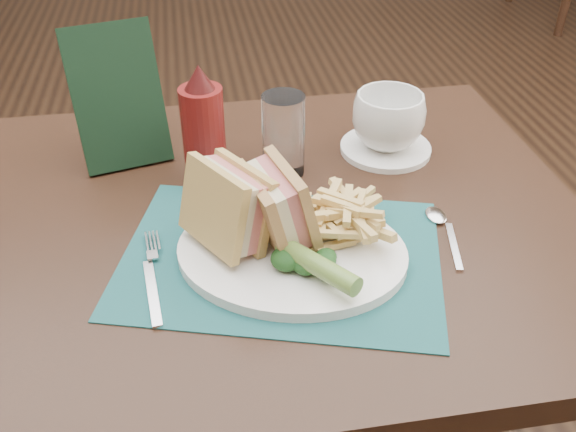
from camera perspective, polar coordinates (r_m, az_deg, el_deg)
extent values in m
plane|color=black|center=(1.79, -3.27, -10.16)|extent=(7.00, 7.00, 0.00)
cube|color=#184C4E|center=(0.84, -0.62, -3.62)|extent=(0.48, 0.40, 0.00)
cylinder|color=#51762D|center=(0.77, 2.66, -4.42)|extent=(0.09, 0.11, 0.03)
cylinder|color=white|center=(1.08, 8.65, 5.97)|extent=(0.19, 0.19, 0.01)
imported|color=white|center=(1.06, 8.90, 8.38)|extent=(0.15, 0.15, 0.09)
cylinder|color=white|center=(0.98, -0.41, 7.17)|extent=(0.08, 0.08, 0.13)
cube|color=black|center=(1.04, -14.90, 10.18)|extent=(0.15, 0.11, 0.22)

